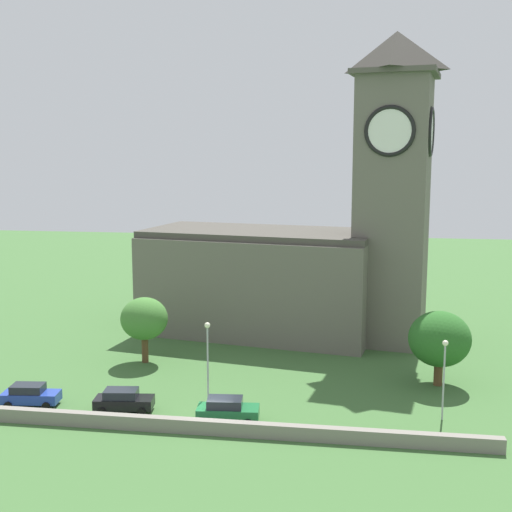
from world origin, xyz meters
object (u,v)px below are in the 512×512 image
Objects in this scene: car_green at (227,410)px; streetlamp_central at (444,366)px; tree_by_tower at (440,339)px; streetlamp_west_mid at (208,352)px; tree_churchyard at (144,319)px; church at (299,254)px; car_black at (123,400)px; car_blue at (30,395)px.

streetlamp_central is (15.80, 2.85, 3.25)m from car_green.
streetlamp_central is 7.74m from tree_by_tower.
streetlamp_west_mid reaches higher than tree_by_tower.
streetlamp_west_mid is at bearing -177.18° from streetlamp_central.
tree_by_tower is (26.91, -2.34, -0.16)m from tree_churchyard.
tree_by_tower is (13.32, -14.59, -4.87)m from church.
streetlamp_central reaches higher than car_green.
tree_churchyard is (-2.22, 12.11, 3.35)m from car_black.
streetlamp_west_mid is at bearing -102.07° from church.
streetlamp_west_mid is (6.42, 1.18, 3.79)m from car_black.
car_blue is 14.67m from streetlamp_west_mid.
streetlamp_west_mid is 1.12× the size of tree_churchyard.
church is at bearing 51.83° from car_blue.
tree_by_tower is at bearing 85.70° from streetlamp_central.
tree_by_tower is (32.40, 9.68, 3.21)m from car_blue.
church is 28.07m from car_black.
streetlamp_west_mid is 1.14× the size of streetlamp_central.
streetlamp_central is at bearing 2.82° from streetlamp_west_mid.
streetlamp_west_mid is at bearing 4.42° from car_blue.
car_green is 16.99m from tree_churchyard.
car_black is 0.76× the size of streetlamp_central.
car_black is at bearing -79.63° from tree_churchyard.
car_blue is at bearing -114.52° from tree_churchyard.
car_blue is (-19.08, -24.27, -8.08)m from church.
streetlamp_central is (24.12, 2.05, 3.29)m from car_black.
church is 31.92m from car_blue.
car_blue is at bearing -175.58° from streetlamp_west_mid.
streetlamp_west_mid is 20.20m from tree_by_tower.
tree_churchyard is at bearing 65.48° from car_blue.
tree_churchyard is 27.02m from tree_by_tower.
church is 6.80× the size of car_green.
car_green is at bearing -50.80° from tree_churchyard.
streetlamp_west_mid is (-4.96, -23.18, -4.26)m from church.
car_green is at bearing -46.31° from streetlamp_west_mid.
car_black is 12.76m from tree_churchyard.
church reaches higher than tree_by_tower.
car_blue is 7.70m from car_black.
car_blue is 32.05m from streetlamp_central.
tree_by_tower is at bearing 16.63° from car_blue.
car_green is (16.02, -0.89, 0.06)m from car_blue.
streetlamp_west_mid is 1.08× the size of tree_by_tower.
tree_churchyard is at bearing 128.32° from streetlamp_west_mid.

